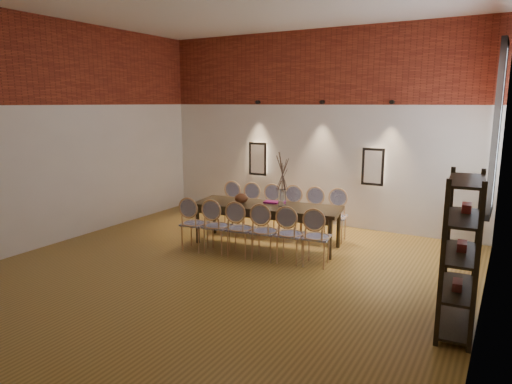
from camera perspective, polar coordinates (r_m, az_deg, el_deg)
The scene contains 33 objects.
floor at distance 7.05m, azimuth -4.29°, elevation -10.14°, with size 7.00×7.00×0.02m, color olive.
wall_back at distance 9.73m, azimuth 7.35°, elevation 7.84°, with size 7.00×0.10×4.00m, color silver.
wall_left at distance 9.07m, azimuth -23.60°, elevation 6.77°, with size 0.10×7.00×4.00m, color silver.
wall_right at distance 5.47m, azimuth 28.08°, elevation 4.12°, with size 0.10×7.00×4.00m, color silver.
brick_band_back at distance 9.68m, azimuth 7.38°, elevation 15.22°, with size 7.00×0.02×1.50m, color maroon.
brick_band_left at distance 9.03m, azimuth -23.96°, elevation 14.69°, with size 0.02×7.00×1.50m, color maroon.
brick_band_right at distance 5.49m, azimuth 28.56°, elevation 17.23°, with size 0.02×7.00×1.50m, color maroon.
niche_left at distance 10.27m, azimuth 0.30°, elevation 4.17°, with size 0.36×0.06×0.66m, color #FFEAC6.
niche_right at distance 9.29m, azimuth 14.45°, elevation 3.08°, with size 0.36×0.06×0.66m, color #FFEAC6.
spot_fixture_left at distance 10.17m, azimuth 0.23°, elevation 11.16°, with size 0.08×0.08×0.10m, color black.
spot_fixture_mid at distance 9.52m, azimuth 8.27°, elevation 11.05°, with size 0.08×0.08×0.10m, color black.
spot_fixture_right at distance 9.10m, azimuth 16.64°, elevation 10.71°, with size 0.08×0.08×0.10m, color black.
window_glass at distance 7.45m, azimuth 28.02°, elevation 6.81°, with size 0.02×0.78×2.38m, color silver.
window_frame at distance 7.46m, azimuth 27.86°, elevation 6.83°, with size 0.08×0.90×2.50m, color black.
window_mullion at distance 7.46m, azimuth 27.86°, elevation 6.83°, with size 0.06×0.06×2.40m, color black.
dining_table at distance 8.23m, azimuth 1.38°, elevation -4.15°, with size 2.62×0.84×0.75m, color #382914.
chair_near_a at distance 8.04m, azimuth -7.70°, elevation -3.92°, with size 0.44×0.44×0.94m, color tan, non-canonical shape.
chair_near_b at distance 7.84m, azimuth -4.91°, elevation -4.25°, with size 0.44×0.44×0.94m, color tan, non-canonical shape.
chair_near_c at distance 7.66m, azimuth -1.98°, elevation -4.58°, with size 0.44×0.44×0.94m, color tan, non-canonical shape.
chair_near_d at distance 7.50m, azimuth 1.09°, elevation -4.92°, with size 0.44×0.44×0.94m, color tan, non-canonical shape.
chair_near_e at distance 7.37m, azimuth 4.28°, elevation -5.25°, with size 0.44×0.44×0.94m, color tan, non-canonical shape.
chair_near_f at distance 7.25m, azimuth 7.58°, elevation -5.58°, with size 0.44×0.44×0.94m, color tan, non-canonical shape.
chair_far_a at distance 9.25m, azimuth -3.46°, elevation -1.85°, with size 0.44×0.44×0.94m, color tan, non-canonical shape.
chair_far_b at distance 9.07m, azimuth -0.96°, elevation -2.08°, with size 0.44×0.44×0.94m, color tan, non-canonical shape.
chair_far_c at distance 8.92m, azimuth 1.63°, elevation -2.32°, with size 0.44×0.44×0.94m, color tan, non-canonical shape.
chair_far_d at distance 8.78m, azimuth 4.30°, elevation -2.56°, with size 0.44×0.44×0.94m, color tan, non-canonical shape.
chair_far_e at distance 8.67m, azimuth 7.06°, elevation -2.80°, with size 0.44×0.44×0.94m, color tan, non-canonical shape.
chair_far_f at distance 8.57m, azimuth 9.88°, elevation -3.04°, with size 0.44×0.44×0.94m, color tan, non-canonical shape.
vase at distance 8.02m, azimuth 3.28°, elevation -0.72°, with size 0.14×0.14×0.30m, color silver.
dried_branches at distance 7.94m, azimuth 3.32°, elevation 2.46°, with size 0.50×0.50×0.70m, color #4F3A2D, non-canonical shape.
bowl at distance 8.25m, azimuth -1.87°, elevation -0.79°, with size 0.24×0.24×0.18m, color #572B14.
book at distance 8.29m, azimuth 1.95°, elevation -1.27°, with size 0.26×0.18×0.03m, color #8A1565.
shelving_rack at distance 5.56m, azimuth 24.20°, elevation -7.06°, with size 0.38×1.00×1.80m, color black, non-canonical shape.
Camera 1 is at (3.69, -5.44, 2.54)m, focal length 32.00 mm.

